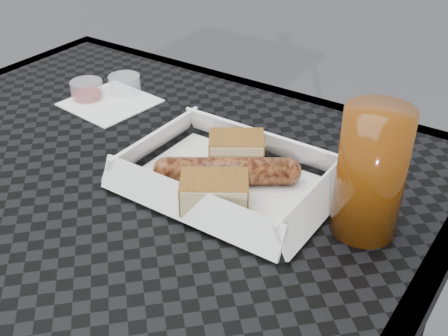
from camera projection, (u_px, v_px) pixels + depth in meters
name	position (u px, v px, depth m)	size (l,w,h in m)	color
patio_table	(87.00, 242.00, 0.70)	(0.80, 0.80, 0.74)	black
food_tray	(229.00, 184.00, 0.68)	(0.22, 0.15, 0.00)	white
bratwurst	(227.00, 171.00, 0.67)	(0.15, 0.11, 0.03)	brown
bread_near	(236.00, 152.00, 0.70)	(0.07, 0.05, 0.04)	brown
bread_far	(214.00, 193.00, 0.62)	(0.08, 0.05, 0.04)	brown
veg_garnish	(241.00, 214.00, 0.62)	(0.03, 0.03, 0.00)	#F33B0A
napkin	(110.00, 103.00, 0.87)	(0.12, 0.12, 0.00)	white
condiment_cup_sauce	(87.00, 90.00, 0.87)	(0.05, 0.05, 0.03)	maroon
condiment_cup_empty	(125.00, 85.00, 0.89)	(0.05, 0.05, 0.03)	silver
drink_glass	(371.00, 173.00, 0.57)	(0.07, 0.07, 0.14)	#572907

